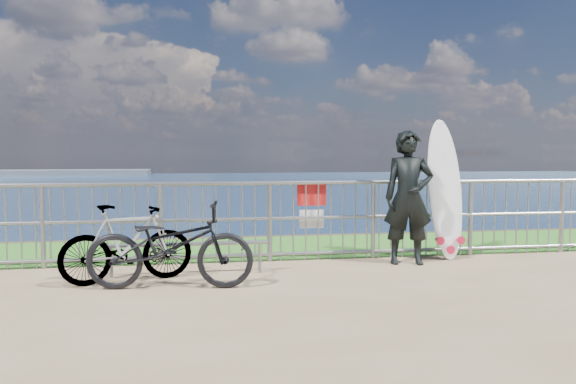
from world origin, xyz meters
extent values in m
plane|color=#2D7720|center=(0.00, 2.70, 0.01)|extent=(120.00, 120.00, 0.00)
cube|color=brown|center=(0.00, 3.90, -2.50)|extent=(120.00, 0.30, 5.00)
plane|color=navy|center=(0.00, 90.00, -5.00)|extent=(260.00, 260.00, 0.00)
cube|color=#565E68|center=(-50.00, 168.00, -4.25)|extent=(70.00, 12.00, 1.50)
cylinder|color=gray|center=(0.00, 1.60, 1.10)|extent=(10.00, 0.06, 0.06)
cylinder|color=gray|center=(0.00, 1.60, 0.61)|extent=(10.00, 0.05, 0.05)
cylinder|color=gray|center=(0.00, 1.60, 0.10)|extent=(10.00, 0.05, 0.05)
cylinder|color=gray|center=(-3.50, 1.60, 0.55)|extent=(0.06, 0.06, 1.10)
cylinder|color=gray|center=(-2.00, 1.60, 0.55)|extent=(0.06, 0.06, 1.10)
cylinder|color=gray|center=(-0.50, 1.60, 0.55)|extent=(0.06, 0.06, 1.10)
cylinder|color=gray|center=(1.00, 1.60, 0.55)|extent=(0.06, 0.06, 1.10)
cylinder|color=gray|center=(2.50, 1.60, 0.55)|extent=(0.06, 0.06, 1.10)
cylinder|color=gray|center=(4.00, 1.60, 0.55)|extent=(0.06, 0.06, 1.10)
cube|color=red|center=(0.11, 1.66, 0.92)|extent=(0.42, 0.02, 0.30)
cube|color=white|center=(0.11, 1.66, 0.92)|extent=(0.38, 0.01, 0.08)
cube|color=white|center=(0.11, 1.66, 0.58)|extent=(0.36, 0.02, 0.26)
imported|color=black|center=(1.34, 1.12, 0.91)|extent=(0.74, 0.56, 1.82)
ellipsoid|color=white|center=(2.02, 1.45, 1.01)|extent=(0.57, 0.51, 2.02)
cone|color=red|center=(1.87, 1.33, 0.29)|extent=(0.12, 0.22, 0.12)
cone|color=red|center=(2.17, 1.33, 0.29)|extent=(0.12, 0.22, 0.12)
cone|color=red|center=(2.02, 1.33, 0.15)|extent=(0.12, 0.22, 0.12)
imported|color=black|center=(-1.81, 0.22, 0.49)|extent=(1.91, 0.85, 0.97)
imported|color=black|center=(-2.32, 0.61, 0.46)|extent=(1.60, 0.85, 0.92)
cylinder|color=gray|center=(-1.64, 0.88, 0.39)|extent=(2.01, 0.05, 0.05)
cylinder|color=gray|center=(-2.54, 0.88, 0.20)|extent=(0.04, 0.04, 0.39)
cylinder|color=gray|center=(-0.73, 0.88, 0.20)|extent=(0.04, 0.04, 0.39)
camera|label=1|loc=(-1.53, -6.11, 1.52)|focal=35.00mm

